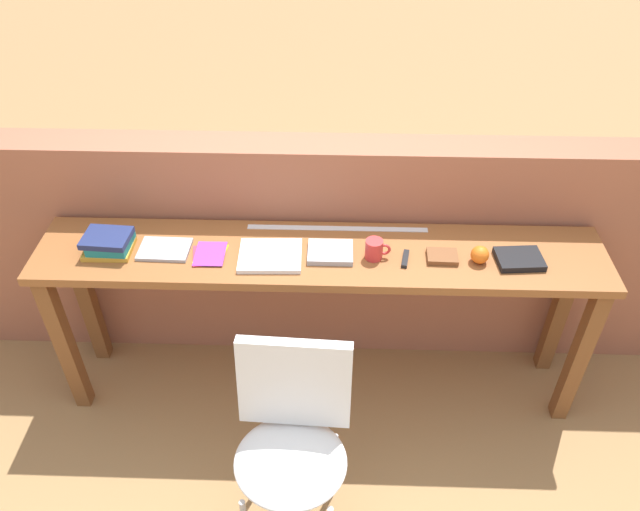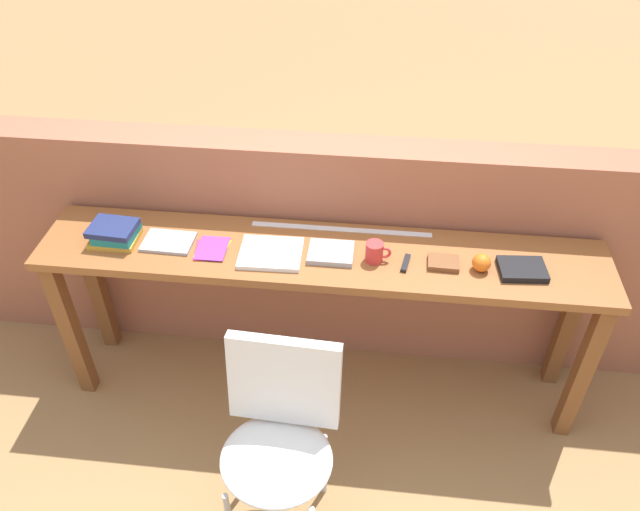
{
  "view_description": "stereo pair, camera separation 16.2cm",
  "coord_description": "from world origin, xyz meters",
  "px_view_note": "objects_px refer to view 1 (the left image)",
  "views": [
    {
      "loc": [
        0.06,
        -1.81,
        2.59
      ],
      "look_at": [
        0.0,
        0.25,
        0.9
      ],
      "focal_mm": 35.0,
      "sensor_mm": 36.0,
      "label": 1
    },
    {
      "loc": [
        0.23,
        -1.79,
        2.59
      ],
      "look_at": [
        0.0,
        0.25,
        0.9
      ],
      "focal_mm": 35.0,
      "sensor_mm": 36.0,
      "label": 2
    }
  ],
  "objects_px": {
    "magazine_cycling": "(165,249)",
    "chair_white_moulded": "(292,435)",
    "leather_journal_brown": "(442,257)",
    "book_open_centre": "(270,256)",
    "multitool_folded": "(405,259)",
    "sports_ball_small": "(480,255)",
    "mug": "(375,249)",
    "book_stack_leftmost": "(109,243)",
    "pamphlet_pile_colourful": "(209,254)",
    "book_repair_rightmost": "(519,259)"
  },
  "relations": [
    {
      "from": "magazine_cycling",
      "to": "chair_white_moulded",
      "type": "bearing_deg",
      "value": -47.39
    },
    {
      "from": "chair_white_moulded",
      "to": "leather_journal_brown",
      "type": "distance_m",
      "value": 0.97
    },
    {
      "from": "chair_white_moulded",
      "to": "book_open_centre",
      "type": "distance_m",
      "value": 0.75
    },
    {
      "from": "book_open_centre",
      "to": "multitool_folded",
      "type": "relative_size",
      "value": 2.43
    },
    {
      "from": "book_open_centre",
      "to": "sports_ball_small",
      "type": "distance_m",
      "value": 0.89
    },
    {
      "from": "mug",
      "to": "chair_white_moulded",
      "type": "bearing_deg",
      "value": -115.93
    },
    {
      "from": "book_stack_leftmost",
      "to": "mug",
      "type": "relative_size",
      "value": 1.89
    },
    {
      "from": "pamphlet_pile_colourful",
      "to": "sports_ball_small",
      "type": "bearing_deg",
      "value": -0.43
    },
    {
      "from": "leather_journal_brown",
      "to": "book_repair_rightmost",
      "type": "distance_m",
      "value": 0.33
    },
    {
      "from": "pamphlet_pile_colourful",
      "to": "sports_ball_small",
      "type": "distance_m",
      "value": 1.16
    },
    {
      "from": "chair_white_moulded",
      "to": "sports_ball_small",
      "type": "xyz_separation_m",
      "value": [
        0.77,
        0.64,
        0.39
      ]
    },
    {
      "from": "chair_white_moulded",
      "to": "sports_ball_small",
      "type": "relative_size",
      "value": 11.47
    },
    {
      "from": "pamphlet_pile_colourful",
      "to": "multitool_folded",
      "type": "height_order",
      "value": "multitool_folded"
    },
    {
      "from": "mug",
      "to": "leather_journal_brown",
      "type": "distance_m",
      "value": 0.29
    },
    {
      "from": "book_open_centre",
      "to": "multitool_folded",
      "type": "bearing_deg",
      "value": -1.65
    },
    {
      "from": "book_open_centre",
      "to": "mug",
      "type": "distance_m",
      "value": 0.45
    },
    {
      "from": "book_open_centre",
      "to": "multitool_folded",
      "type": "distance_m",
      "value": 0.58
    },
    {
      "from": "magazine_cycling",
      "to": "pamphlet_pile_colourful",
      "type": "distance_m",
      "value": 0.2
    },
    {
      "from": "book_repair_rightmost",
      "to": "book_stack_leftmost",
      "type": "bearing_deg",
      "value": 174.8
    },
    {
      "from": "mug",
      "to": "leather_journal_brown",
      "type": "xyz_separation_m",
      "value": [
        0.29,
        -0.0,
        -0.03
      ]
    },
    {
      "from": "pamphlet_pile_colourful",
      "to": "multitool_folded",
      "type": "bearing_deg",
      "value": -0.54
    },
    {
      "from": "leather_journal_brown",
      "to": "sports_ball_small",
      "type": "relative_size",
      "value": 1.67
    },
    {
      "from": "chair_white_moulded",
      "to": "book_stack_leftmost",
      "type": "distance_m",
      "value": 1.14
    },
    {
      "from": "leather_journal_brown",
      "to": "chair_white_moulded",
      "type": "bearing_deg",
      "value": -131.27
    },
    {
      "from": "mug",
      "to": "sports_ball_small",
      "type": "height_order",
      "value": "mug"
    },
    {
      "from": "chair_white_moulded",
      "to": "pamphlet_pile_colourful",
      "type": "relative_size",
      "value": 5.17
    },
    {
      "from": "pamphlet_pile_colourful",
      "to": "leather_journal_brown",
      "type": "height_order",
      "value": "leather_journal_brown"
    },
    {
      "from": "book_repair_rightmost",
      "to": "mug",
      "type": "bearing_deg",
      "value": 174.57
    },
    {
      "from": "magazine_cycling",
      "to": "leather_journal_brown",
      "type": "relative_size",
      "value": 1.69
    },
    {
      "from": "book_stack_leftmost",
      "to": "multitool_folded",
      "type": "xyz_separation_m",
      "value": [
        1.28,
        -0.02,
        -0.03
      ]
    },
    {
      "from": "book_open_centre",
      "to": "leather_journal_brown",
      "type": "xyz_separation_m",
      "value": [
        0.74,
        0.02,
        0.0
      ]
    },
    {
      "from": "pamphlet_pile_colourful",
      "to": "book_stack_leftmost",
      "type": "bearing_deg",
      "value": 177.84
    },
    {
      "from": "pamphlet_pile_colourful",
      "to": "book_open_centre",
      "type": "height_order",
      "value": "book_open_centre"
    },
    {
      "from": "book_open_centre",
      "to": "book_repair_rightmost",
      "type": "distance_m",
      "value": 1.06
    },
    {
      "from": "chair_white_moulded",
      "to": "multitool_folded",
      "type": "relative_size",
      "value": 8.1
    },
    {
      "from": "book_open_centre",
      "to": "book_repair_rightmost",
      "type": "relative_size",
      "value": 1.39
    },
    {
      "from": "magazine_cycling",
      "to": "sports_ball_small",
      "type": "distance_m",
      "value": 1.36
    },
    {
      "from": "multitool_folded",
      "to": "book_repair_rightmost",
      "type": "xyz_separation_m",
      "value": [
        0.48,
        0.01,
        0.01
      ]
    },
    {
      "from": "book_stack_leftmost",
      "to": "book_repair_rightmost",
      "type": "bearing_deg",
      "value": -0.61
    },
    {
      "from": "pamphlet_pile_colourful",
      "to": "multitool_folded",
      "type": "relative_size",
      "value": 1.57
    },
    {
      "from": "magazine_cycling",
      "to": "mug",
      "type": "xyz_separation_m",
      "value": [
        0.91,
        -0.02,
        0.04
      ]
    },
    {
      "from": "mug",
      "to": "sports_ball_small",
      "type": "bearing_deg",
      "value": -1.99
    },
    {
      "from": "chair_white_moulded",
      "to": "mug",
      "type": "xyz_separation_m",
      "value": [
        0.32,
        0.66,
        0.4
      ]
    },
    {
      "from": "multitool_folded",
      "to": "sports_ball_small",
      "type": "distance_m",
      "value": 0.31
    },
    {
      "from": "leather_journal_brown",
      "to": "sports_ball_small",
      "type": "bearing_deg",
      "value": -4.14
    },
    {
      "from": "sports_ball_small",
      "to": "leather_journal_brown",
      "type": "bearing_deg",
      "value": 174.29
    },
    {
      "from": "magazine_cycling",
      "to": "multitool_folded",
      "type": "distance_m",
      "value": 1.04
    },
    {
      "from": "magazine_cycling",
      "to": "pamphlet_pile_colourful",
      "type": "bearing_deg",
      "value": -5.35
    },
    {
      "from": "sports_ball_small",
      "to": "book_repair_rightmost",
      "type": "height_order",
      "value": "sports_ball_small"
    },
    {
      "from": "magazine_cycling",
      "to": "leather_journal_brown",
      "type": "height_order",
      "value": "leather_journal_brown"
    }
  ]
}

